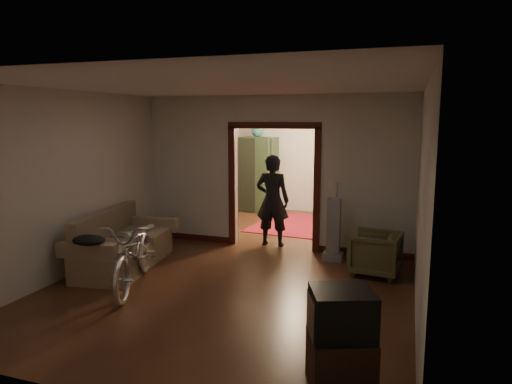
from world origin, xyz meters
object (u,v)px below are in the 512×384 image
at_px(armchair, 375,253).
at_px(sofa, 124,240).
at_px(desk, 347,203).
at_px(person, 272,200).
at_px(locker, 257,174).
at_px(bicycle, 135,253).

bearing_deg(armchair, sofa, -68.84).
distance_m(armchair, desk, 4.20).
bearing_deg(desk, person, -124.71).
height_order(sofa, locker, locker).
bearing_deg(person, bicycle, 63.48).
relative_size(person, desk, 1.79).
relative_size(sofa, bicycle, 1.04).
height_order(sofa, armchair, sofa).
relative_size(sofa, person, 1.14).
xyz_separation_m(armchair, locker, (-3.27, 4.06, 0.63)).
height_order(sofa, bicycle, bicycle).
bearing_deg(locker, sofa, -82.30).
distance_m(person, locker, 3.27).
bearing_deg(bicycle, person, 46.65).
bearing_deg(person, armchair, 149.34).
distance_m(bicycle, armchair, 3.59).
bearing_deg(person, sofa, 44.20).
height_order(bicycle, armchair, bicycle).
xyz_separation_m(locker, desk, (2.29, 0.03, -0.61)).
xyz_separation_m(bicycle, locker, (-0.09, 5.70, 0.46)).
height_order(bicycle, locker, locker).
xyz_separation_m(sofa, locker, (0.59, 4.99, 0.51)).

